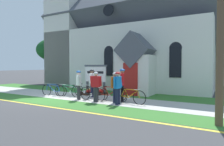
# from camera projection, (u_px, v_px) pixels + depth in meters

# --- Properties ---
(ground) EXTENTS (140.00, 140.00, 0.00)m
(ground) POSITION_uv_depth(u_px,v_px,m) (91.00, 91.00, 14.65)
(ground) COLOR #3D3D3F
(sidewalk_slab) EXTENTS (32.00, 2.52, 0.01)m
(sidewalk_slab) POSITION_uv_depth(u_px,v_px,m) (78.00, 97.00, 12.13)
(sidewalk_slab) COLOR #B7B5AD
(sidewalk_slab) RESTS_ON ground
(grass_verge) EXTENTS (32.00, 1.60, 0.01)m
(grass_verge) POSITION_uv_depth(u_px,v_px,m) (53.00, 102.00, 10.34)
(grass_verge) COLOR #38722D
(grass_verge) RESTS_ON ground
(church_lawn) EXTENTS (24.00, 2.39, 0.01)m
(church_lawn) POSITION_uv_depth(u_px,v_px,m) (100.00, 92.00, 14.25)
(church_lawn) COLOR #38722D
(church_lawn) RESTS_ON ground
(curb_paint_stripe) EXTENTS (28.00, 0.16, 0.01)m
(curb_paint_stripe) POSITION_uv_depth(u_px,v_px,m) (38.00, 105.00, 9.52)
(curb_paint_stripe) COLOR yellow
(curb_paint_stripe) RESTS_ON ground
(church_building) EXTENTS (14.87, 12.65, 12.38)m
(church_building) POSITION_uv_depth(u_px,v_px,m) (132.00, 37.00, 19.72)
(church_building) COLOR silver
(church_building) RESTS_ON ground
(church_sign) EXTENTS (1.82, 0.14, 1.97)m
(church_sign) POSITION_uv_depth(u_px,v_px,m) (96.00, 75.00, 13.62)
(church_sign) COLOR #474C56
(church_sign) RESTS_ON ground
(flower_bed) EXTENTS (1.88, 1.88, 0.34)m
(flower_bed) POSITION_uv_depth(u_px,v_px,m) (93.00, 92.00, 13.43)
(flower_bed) COLOR #382319
(flower_bed) RESTS_ON ground
(bicycle_white) EXTENTS (1.77, 0.19, 0.80)m
(bicycle_white) POSITION_uv_depth(u_px,v_px,m) (92.00, 94.00, 10.88)
(bicycle_white) COLOR black
(bicycle_white) RESTS_ON ground
(bicycle_green) EXTENTS (1.73, 0.37, 0.77)m
(bicycle_green) POSITION_uv_depth(u_px,v_px,m) (69.00, 91.00, 12.13)
(bicycle_green) COLOR black
(bicycle_green) RESTS_ON ground
(bicycle_blue) EXTENTS (1.68, 0.60, 0.83)m
(bicycle_blue) POSITION_uv_depth(u_px,v_px,m) (111.00, 94.00, 10.70)
(bicycle_blue) COLOR black
(bicycle_blue) RESTS_ON ground
(bicycle_silver) EXTENTS (1.73, 0.09, 0.81)m
(bicycle_silver) POSITION_uv_depth(u_px,v_px,m) (85.00, 91.00, 12.28)
(bicycle_silver) COLOR black
(bicycle_silver) RESTS_ON ground
(bicycle_black) EXTENTS (1.77, 0.23, 0.78)m
(bicycle_black) POSITION_uv_depth(u_px,v_px,m) (130.00, 96.00, 9.94)
(bicycle_black) COLOR black
(bicycle_black) RESTS_ON ground
(bicycle_orange) EXTENTS (1.77, 0.21, 0.79)m
(bicycle_orange) POSITION_uv_depth(u_px,v_px,m) (53.00, 90.00, 12.48)
(bicycle_orange) COLOR black
(bicycle_orange) RESTS_ON ground
(cyclist_in_blue_jersey) EXTENTS (0.48, 0.59, 1.63)m
(cyclist_in_blue_jersey) POSITION_uv_depth(u_px,v_px,m) (79.00, 83.00, 11.06)
(cyclist_in_blue_jersey) COLOR #2D2D33
(cyclist_in_blue_jersey) RESTS_ON ground
(cyclist_in_red_jersey) EXTENTS (0.63, 0.33, 1.60)m
(cyclist_in_red_jersey) POSITION_uv_depth(u_px,v_px,m) (96.00, 85.00, 10.34)
(cyclist_in_red_jersey) COLOR #2D2D33
(cyclist_in_red_jersey) RESTS_ON ground
(cyclist_in_orange_jersey) EXTENTS (0.39, 0.68, 1.75)m
(cyclist_in_orange_jersey) POSITION_uv_depth(u_px,v_px,m) (122.00, 82.00, 10.48)
(cyclist_in_orange_jersey) COLOR black
(cyclist_in_orange_jersey) RESTS_ON ground
(cyclist_in_yellow_jersey) EXTENTS (0.26, 0.70, 1.61)m
(cyclist_in_yellow_jersey) POSITION_uv_depth(u_px,v_px,m) (118.00, 86.00, 9.63)
(cyclist_in_yellow_jersey) COLOR #191E38
(cyclist_in_yellow_jersey) RESTS_ON ground
(cyclist_in_white_jersey) EXTENTS (0.49, 0.61, 1.69)m
(cyclist_in_white_jersey) POSITION_uv_depth(u_px,v_px,m) (92.00, 81.00, 11.94)
(cyclist_in_white_jersey) COLOR #191E38
(cyclist_in_white_jersey) RESTS_ON ground
(cyclist_in_green_jersey) EXTENTS (0.27, 0.64, 1.57)m
(cyclist_in_green_jersey) POSITION_uv_depth(u_px,v_px,m) (115.00, 85.00, 10.08)
(cyclist_in_green_jersey) COLOR #191E38
(cyclist_in_green_jersey) RESTS_ON ground
(yard_deciduous_tree) EXTENTS (3.79, 3.79, 4.80)m
(yard_deciduous_tree) POSITION_uv_depth(u_px,v_px,m) (55.00, 50.00, 20.78)
(yard_deciduous_tree) COLOR #3D2D1E
(yard_deciduous_tree) RESTS_ON ground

